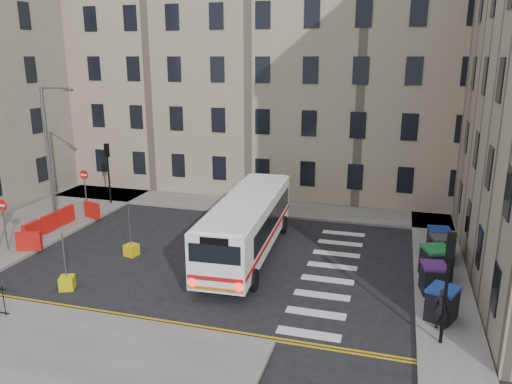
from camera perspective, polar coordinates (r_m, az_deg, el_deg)
The scene contains 20 objects.
ground at distance 25.22m, azimuth -0.55°, elevation -7.79°, with size 120.00×120.00×0.00m, color black.
pavement_north at distance 34.74m, azimuth -5.97°, elevation -1.19°, with size 36.00×3.20×0.15m, color slate.
pavement_east at distance 28.09m, azimuth 19.93°, elevation -6.11°, with size 2.40×26.00×0.15m, color slate.
pavement_west at distance 32.60m, azimuth -24.34°, elevation -3.63°, with size 6.00×22.00×0.15m, color slate.
terrace_north at distance 40.13m, azimuth -3.90°, elevation 13.47°, with size 38.30×10.80×17.20m.
traffic_light_east at distance 18.23m, azimuth 21.10°, elevation -8.45°, with size 0.28×0.22×4.10m.
traffic_light_nw at distance 34.97m, azimuth -16.57°, elevation 3.09°, with size 0.28×0.22×4.10m.
streetlamp at distance 31.69m, azimuth -22.64°, elevation 4.03°, with size 0.50×0.22×8.14m.
no_entry_north at distance 33.80m, azimuth -18.99°, elevation 1.09°, with size 0.60×0.08×3.00m.
no_entry_south at distance 28.59m, azimuth -26.93°, elevation -2.27°, with size 0.60×0.08×3.00m.
roadworks_barriers at distance 30.73m, azimuth -21.96°, elevation -3.35°, with size 1.66×6.26×1.00m.
bus at distance 25.27m, azimuth -0.98°, elevation -3.57°, with size 3.22×11.10×2.98m.
wheelie_bin_a at distance 20.70m, azimuth 20.49°, elevation -11.82°, with size 1.39×1.47×1.28m.
wheelie_bin_b at distance 22.73m, azimuth 19.59°, elevation -9.25°, with size 1.17×1.30×1.27m.
wheelie_bin_c at distance 24.14m, azimuth 19.87°, elevation -7.59°, with size 1.53×1.63×1.44m.
wheelie_bin_d at distance 26.04m, azimuth 20.42°, elevation -6.12°, with size 1.23×1.35×1.30m.
wheelie_bin_e at distance 27.02m, azimuth 20.19°, elevation -5.30°, with size 1.21×1.34×1.33m.
pedestrian at distance 19.96m, azimuth 20.44°, elevation -12.39°, with size 0.58×0.38×1.59m, color black.
bollard_yellow at distance 26.45m, azimuth -14.05°, elevation -6.44°, with size 0.60×0.60×0.60m, color gold.
bollard_chevron at distance 23.66m, azimuth -20.78°, elevation -9.68°, with size 0.60×0.60×0.60m, color #C5C50B.
Camera 1 is at (6.68, -22.21, 9.91)m, focal length 35.00 mm.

